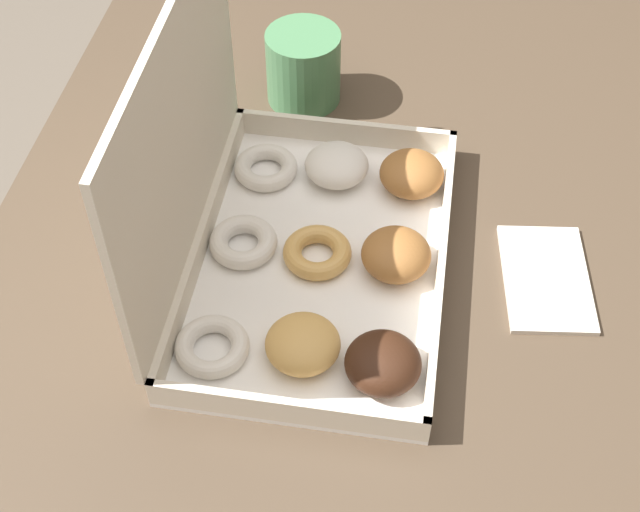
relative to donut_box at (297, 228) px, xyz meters
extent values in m
cube|color=#4C3D2D|center=(0.02, -0.04, -0.07)|extent=(1.24, 0.79, 0.03)
cylinder|color=#4C3D2D|center=(0.59, -0.39, -0.46)|extent=(0.06, 0.06, 0.74)
cylinder|color=#4C3D2D|center=(0.59, 0.31, -0.46)|extent=(0.06, 0.06, 0.74)
cube|color=white|center=(0.00, -0.02, -0.05)|extent=(0.40, 0.27, 0.01)
cube|color=beige|center=(0.00, -0.15, -0.03)|extent=(0.40, 0.01, 0.03)
cube|color=beige|center=(0.00, 0.10, -0.03)|extent=(0.40, 0.01, 0.03)
cube|color=beige|center=(-0.20, -0.02, -0.03)|extent=(0.01, 0.27, 0.03)
cube|color=beige|center=(0.20, -0.02, -0.03)|extent=(0.01, 0.27, 0.03)
cube|color=beige|center=(0.00, 0.11, 0.11)|extent=(0.40, 0.01, 0.26)
ellipsoid|color=#381E11|center=(-0.14, -0.11, -0.03)|extent=(0.07, 0.07, 0.04)
ellipsoid|color=#9E6633|center=(0.00, -0.11, -0.03)|extent=(0.07, 0.07, 0.04)
ellipsoid|color=#9E6633|center=(0.13, -0.11, -0.03)|extent=(0.07, 0.07, 0.04)
ellipsoid|color=tan|center=(-0.12, -0.03, -0.03)|extent=(0.07, 0.07, 0.04)
torus|color=tan|center=(0.00, -0.02, -0.04)|extent=(0.07, 0.07, 0.02)
ellipsoid|color=white|center=(0.13, -0.02, -0.03)|extent=(0.07, 0.07, 0.04)
torus|color=white|center=(-0.13, 0.06, -0.04)|extent=(0.07, 0.07, 0.02)
torus|color=white|center=(0.01, 0.06, -0.04)|extent=(0.07, 0.07, 0.02)
torus|color=white|center=(0.13, 0.06, -0.04)|extent=(0.07, 0.07, 0.02)
cylinder|color=#4C8456|center=(0.28, 0.04, -0.01)|extent=(0.09, 0.09, 0.10)
cylinder|color=black|center=(0.28, 0.04, 0.04)|extent=(0.08, 0.08, 0.01)
cube|color=silver|center=(0.02, -0.27, -0.05)|extent=(0.16, 0.11, 0.01)
camera|label=1|loc=(-0.62, -0.12, 0.69)|focal=50.00mm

